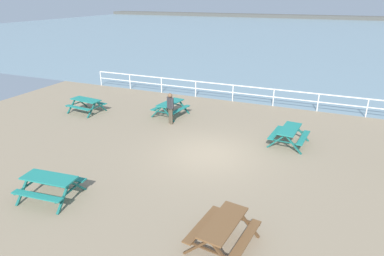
# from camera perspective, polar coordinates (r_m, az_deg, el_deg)

# --- Properties ---
(ground_plane) EXTENTS (30.00, 24.00, 0.20)m
(ground_plane) POSITION_cam_1_polar(r_m,az_deg,el_deg) (14.28, 2.92, -4.84)
(ground_plane) COLOR gray
(sea_band) EXTENTS (142.00, 90.00, 0.01)m
(sea_band) POSITION_cam_1_polar(r_m,az_deg,el_deg) (65.21, 19.89, 15.03)
(sea_band) COLOR gray
(sea_band) RESTS_ON ground
(distant_shoreline) EXTENTS (142.00, 6.00, 1.80)m
(distant_shoreline) POSITION_cam_1_polar(r_m,az_deg,el_deg) (108.03, 21.76, 17.01)
(distant_shoreline) COLOR #4C4C47
(distant_shoreline) RESTS_ON ground
(seaward_railing) EXTENTS (23.07, 0.07, 1.08)m
(seaward_railing) POSITION_cam_1_polar(r_m,az_deg,el_deg) (20.98, 10.40, 6.15)
(seaward_railing) COLOR white
(seaward_railing) RESTS_ON ground
(picnic_table_near_left) EXTENTS (1.70, 1.94, 0.80)m
(picnic_table_near_left) POSITION_cam_1_polar(r_m,az_deg,el_deg) (15.53, 16.37, -0.71)
(picnic_table_near_left) COLOR #1E7A70
(picnic_table_near_left) RESTS_ON ground
(picnic_table_near_right) EXTENTS (1.95, 1.71, 0.80)m
(picnic_table_near_right) POSITION_cam_1_polar(r_m,az_deg,el_deg) (20.05, -17.71, 4.19)
(picnic_table_near_right) COLOR #1E7A70
(picnic_table_near_right) RESTS_ON ground
(picnic_table_mid_centre) EXTENTS (1.73, 1.97, 0.80)m
(picnic_table_mid_centre) POSITION_cam_1_polar(r_m,az_deg,el_deg) (9.22, 5.40, -16.61)
(picnic_table_mid_centre) COLOR brown
(picnic_table_mid_centre) RESTS_ON ground
(picnic_table_far_left) EXTENTS (1.75, 1.99, 0.80)m
(picnic_table_far_left) POSITION_cam_1_polar(r_m,az_deg,el_deg) (18.61, -3.72, 3.88)
(picnic_table_far_left) COLOR #1E7A70
(picnic_table_far_left) RESTS_ON ground
(picnic_table_far_right) EXTENTS (1.95, 1.70, 0.80)m
(picnic_table_far_right) POSITION_cam_1_polar(r_m,az_deg,el_deg) (12.02, -23.22, -8.54)
(picnic_table_far_right) COLOR #1E7A70
(picnic_table_far_right) RESTS_ON ground
(visitor) EXTENTS (0.44, 0.38, 1.66)m
(visitor) POSITION_cam_1_polar(r_m,az_deg,el_deg) (17.26, -3.73, 3.70)
(visitor) COLOR #4C4233
(visitor) RESTS_ON ground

